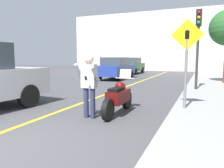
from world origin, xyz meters
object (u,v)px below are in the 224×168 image
object	(u,v)px
crossing_sign	(186,55)
traffic_light	(198,34)
motorcycle	(119,97)
person_biker	(89,79)
parked_car_blue	(116,68)
parked_car_green	(131,65)

from	to	relation	value
crossing_sign	traffic_light	bearing A→B (deg)	87.72
motorcycle	traffic_light	xyz separation A→B (m)	(1.94, 5.26, 2.23)
person_biker	traffic_light	world-z (taller)	traffic_light
crossing_sign	traffic_light	xyz separation A→B (m)	(0.18, 4.41, 1.02)
person_biker	traffic_light	size ratio (longest dim) A/B	0.47
parked_car_blue	crossing_sign	bearing A→B (deg)	-57.38
crossing_sign	motorcycle	bearing A→B (deg)	-154.01
person_biker	parked_car_green	size ratio (longest dim) A/B	0.42
traffic_light	parked_car_blue	world-z (taller)	traffic_light
person_biker	motorcycle	bearing A→B (deg)	51.06
motorcycle	parked_car_blue	xyz separation A→B (m)	(-4.04, 9.92, 0.36)
traffic_light	parked_car_green	distance (m)	12.84
motorcycle	crossing_sign	bearing A→B (deg)	25.99
crossing_sign	parked_car_blue	world-z (taller)	crossing_sign
motorcycle	parked_car_green	size ratio (longest dim) A/B	0.50
motorcycle	parked_car_blue	bearing A→B (deg)	112.16
person_biker	parked_car_blue	world-z (taller)	person_biker
motorcycle	parked_car_green	world-z (taller)	parked_car_green
person_biker	crossing_sign	distance (m)	2.89
crossing_sign	person_biker	bearing A→B (deg)	-146.08
motorcycle	parked_car_blue	distance (m)	10.72
parked_car_green	traffic_light	bearing A→B (deg)	-58.29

